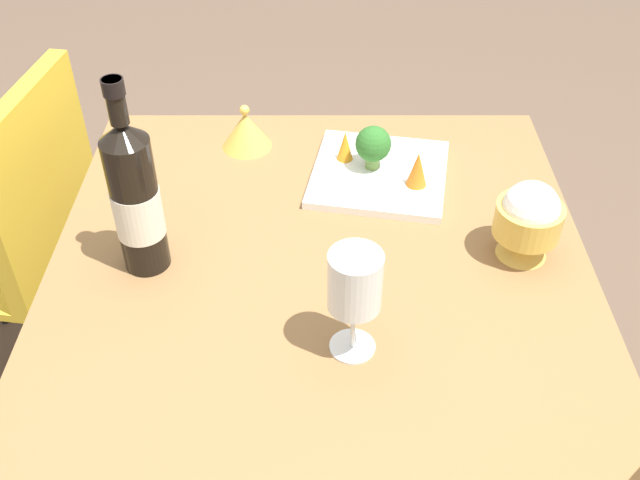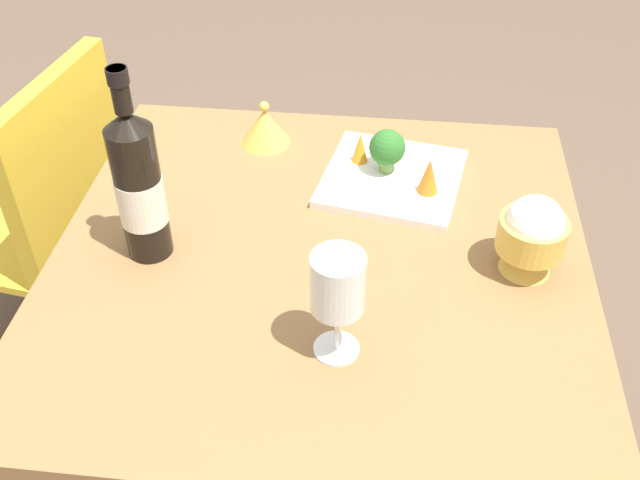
# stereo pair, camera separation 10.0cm
# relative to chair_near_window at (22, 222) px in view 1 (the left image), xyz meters

# --- Properties ---
(dining_table) EXTENTS (0.90, 0.90, 0.73)m
(dining_table) POSITION_rel_chair_near_window_xyz_m (0.66, -0.33, 0.11)
(dining_table) COLOR olive
(dining_table) RESTS_ON ground_plane
(chair_near_window) EXTENTS (0.46, 0.46, 0.85)m
(chair_near_window) POSITION_rel_chair_near_window_xyz_m (0.00, 0.00, 0.00)
(chair_near_window) COLOR gold
(chair_near_window) RESTS_ON ground_plane
(wine_bottle) EXTENTS (0.08, 0.08, 0.34)m
(wine_bottle) POSITION_rel_chair_near_window_xyz_m (0.37, -0.35, 0.33)
(wine_bottle) COLOR black
(wine_bottle) RESTS_ON dining_table
(wine_glass) EXTENTS (0.08, 0.08, 0.18)m
(wine_glass) POSITION_rel_chair_near_window_xyz_m (0.71, -0.53, 0.33)
(wine_glass) COLOR white
(wine_glass) RESTS_ON dining_table
(rice_bowl) EXTENTS (0.11, 0.11, 0.14)m
(rice_bowl) POSITION_rel_chair_near_window_xyz_m (1.00, -0.33, 0.27)
(rice_bowl) COLOR gold
(rice_bowl) RESTS_ON dining_table
(rice_bowl_lid) EXTENTS (0.10, 0.10, 0.09)m
(rice_bowl_lid) POSITION_rel_chair_near_window_xyz_m (0.51, 0.01, 0.24)
(rice_bowl_lid) COLOR gold
(rice_bowl_lid) RESTS_ON dining_table
(serving_plate) EXTENTS (0.29, 0.29, 0.02)m
(serving_plate) POSITION_rel_chair_near_window_xyz_m (0.77, -0.10, 0.21)
(serving_plate) COLOR white
(serving_plate) RESTS_ON dining_table
(broccoli_floret) EXTENTS (0.07, 0.07, 0.09)m
(broccoli_floret) POSITION_rel_chair_near_window_xyz_m (0.76, -0.09, 0.26)
(broccoli_floret) COLOR #729E4C
(broccoli_floret) RESTS_ON serving_plate
(carrot_garnish_left) EXTENTS (0.03, 0.03, 0.06)m
(carrot_garnish_left) POSITION_rel_chair_near_window_xyz_m (0.71, -0.06, 0.24)
(carrot_garnish_left) COLOR orange
(carrot_garnish_left) RESTS_ON serving_plate
(carrot_garnish_right) EXTENTS (0.04, 0.04, 0.07)m
(carrot_garnish_right) POSITION_rel_chair_near_window_xyz_m (0.84, -0.15, 0.25)
(carrot_garnish_right) COLOR orange
(carrot_garnish_right) RESTS_ON serving_plate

